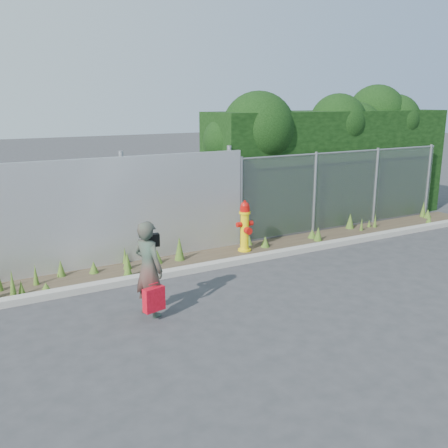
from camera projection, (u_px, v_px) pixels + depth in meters
The scene contains 10 objects.
ground at pixel (278, 295), 8.67m from camera, with size 80.00×80.00×0.00m, color #333235.
curb at pixel (227, 263), 10.17m from camera, with size 16.00×0.22×0.12m, color gray.
weed_strip at pixel (196, 255), 10.52m from camera, with size 16.00×1.20×0.54m.
corrugated_fence at pixel (46, 219), 9.40m from camera, with size 8.50×0.21×2.30m.
chainlink_fence at pixel (346, 189), 12.97m from camera, with size 6.50×0.07×2.05m.
hedge at pixel (328, 149), 13.66m from camera, with size 7.51×1.98×3.72m.
fire_hydrant at pixel (245, 227), 10.99m from camera, with size 0.39×0.35×1.16m.
woman at pixel (149, 269), 7.70m from camera, with size 0.55×0.36×1.52m, color #0F654D.
red_tote_bag at pixel (154, 299), 7.56m from camera, with size 0.34×0.12×0.44m.
black_shoulder_bag at pixel (151, 240), 7.74m from camera, with size 0.27×0.11×0.20m.
Camera 1 is at (-4.80, -6.60, 3.30)m, focal length 40.00 mm.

